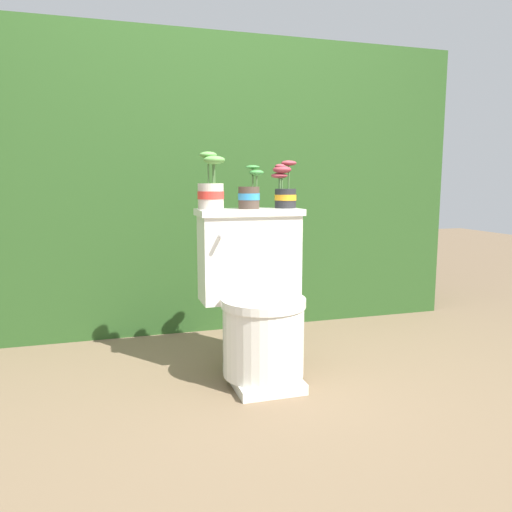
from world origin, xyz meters
name	(u,v)px	position (x,y,z in m)	size (l,w,h in m)	color
ground_plane	(245,384)	(0.00, 0.00, 0.00)	(12.00, 12.00, 0.00)	brown
hedge_backdrop	(195,186)	(0.00, 1.17, 0.86)	(3.19, 0.68, 1.72)	#284C1E
toilet	(257,300)	(0.08, 0.08, 0.35)	(0.48, 0.51, 0.76)	silver
potted_plant_left	(211,190)	(-0.10, 0.21, 0.85)	(0.12, 0.14, 0.26)	beige
potted_plant_midleft	(249,194)	(0.08, 0.21, 0.83)	(0.11, 0.10, 0.20)	#47382D
potted_plant_middle	(285,190)	(0.26, 0.23, 0.84)	(0.13, 0.10, 0.22)	#262628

